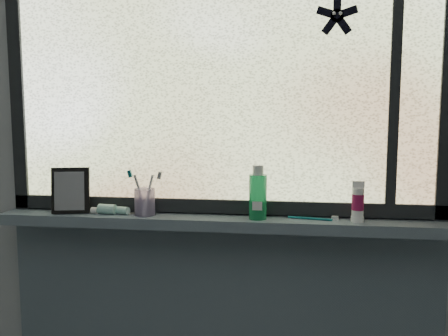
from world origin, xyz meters
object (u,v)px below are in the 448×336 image
Objects in this scene: mouthwash_bottle at (258,192)px; cream_tube at (358,200)px; toothbrush_cup at (145,202)px; vanity_mirror at (71,191)px.

mouthwash_bottle is 1.56× the size of cream_tube.
cream_tube is (0.76, -0.00, 0.03)m from toothbrush_cup.
vanity_mirror is 1.09× the size of mouthwash_bottle.
mouthwash_bottle is (0.41, -0.00, 0.05)m from toothbrush_cup.
vanity_mirror reaches higher than cream_tube.
mouthwash_bottle is 0.34m from cream_tube.
mouthwash_bottle is at bearing -0.65° from toothbrush_cup.
toothbrush_cup is 0.97× the size of cream_tube.
toothbrush_cup is 0.76m from cream_tube.
vanity_mirror is 1.74× the size of toothbrush_cup.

